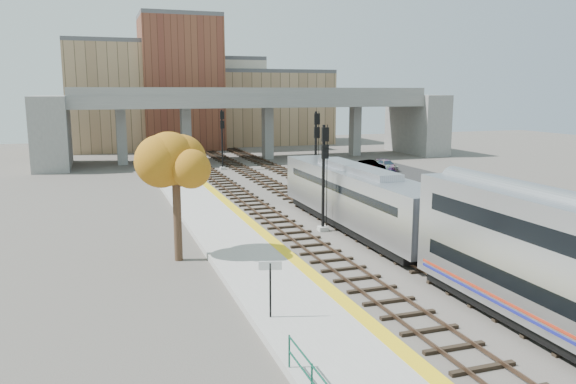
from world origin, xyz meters
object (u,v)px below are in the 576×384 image
object	(u,v)px
car_c	(387,165)
locomotive	(356,196)
signal_mast_mid	(316,154)
tree	(175,165)
car_a	(370,170)
car_b	(370,166)
signal_mast_far	(222,140)
signal_mast_near	(324,180)

from	to	relation	value
car_c	locomotive	bearing A→B (deg)	-118.13
signal_mast_mid	tree	world-z (taller)	signal_mast_mid
car_a	car_b	world-z (taller)	car_a
signal_mast_mid	signal_mast_far	xyz separation A→B (m)	(-4.10, 19.24, -0.29)
signal_mast_near	signal_mast_mid	size ratio (longest dim) A/B	0.95
signal_mast_near	car_b	xyz separation A→B (m)	(15.72, 24.23, -2.79)
signal_mast_far	locomotive	bearing A→B (deg)	-86.18
signal_mast_mid	signal_mast_far	size ratio (longest dim) A/B	1.06
locomotive	car_b	size ratio (longest dim) A/B	5.13
signal_mast_near	car_a	distance (m)	24.85
signal_mast_far	car_c	xyz separation A→B (m)	(17.85, -6.82, -2.81)
locomotive	signal_mast_near	distance (m)	2.44
locomotive	car_c	xyz separation A→B (m)	(15.75, 24.60, -1.67)
tree	car_b	size ratio (longest dim) A/B	1.91
car_a	car_c	bearing A→B (deg)	19.84
locomotive	car_a	bearing A→B (deg)	60.63
signal_mast_near	signal_mast_far	xyz separation A→B (m)	(-0.00, 30.99, -0.02)
signal_mast_far	signal_mast_mid	bearing A→B (deg)	-77.97
signal_mast_near	signal_mast_mid	bearing A→B (deg)	70.77
signal_mast_near	signal_mast_far	distance (m)	30.99
signal_mast_mid	car_b	bearing A→B (deg)	47.02
signal_mast_mid	tree	distance (m)	20.69
signal_mast_mid	car_c	distance (m)	18.79
locomotive	car_b	xyz separation A→B (m)	(13.62, 24.65, -1.63)
locomotive	signal_mast_far	distance (m)	31.51
signal_mast_near	signal_mast_far	bearing A→B (deg)	90.00
signal_mast_mid	locomotive	bearing A→B (deg)	-99.32
car_a	signal_mast_near	bearing A→B (deg)	-147.27
locomotive	car_c	distance (m)	29.26
locomotive	car_c	size ratio (longest dim) A/B	4.85
signal_mast_mid	car_c	world-z (taller)	signal_mast_mid
tree	car_a	size ratio (longest dim) A/B	1.90
signal_mast_far	car_a	bearing A→B (deg)	-37.28
signal_mast_mid	signal_mast_far	distance (m)	19.67
tree	car_a	bearing A→B (deg)	45.15
signal_mast_near	signal_mast_far	world-z (taller)	signal_mast_near
signal_mast_near	car_c	xyz separation A→B (m)	(17.85, 24.18, -2.83)
signal_mast_mid	signal_mast_far	bearing A→B (deg)	102.03
signal_mast_near	tree	bearing A→B (deg)	-160.96
car_b	car_c	bearing A→B (deg)	-22.18
signal_mast_far	car_c	bearing A→B (deg)	-20.90
signal_mast_mid	signal_mast_far	world-z (taller)	signal_mast_mid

